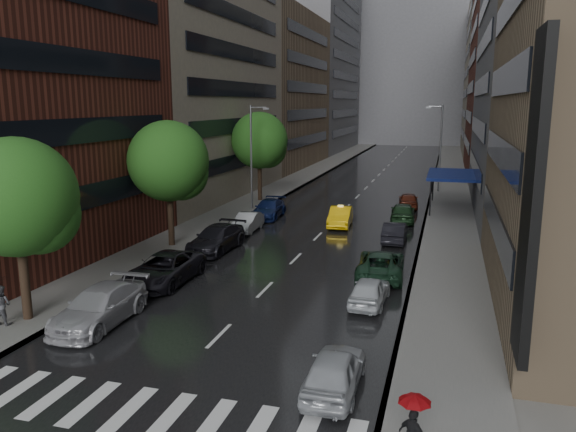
# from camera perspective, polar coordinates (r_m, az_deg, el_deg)

# --- Properties ---
(ground) EXTENTS (220.00, 220.00, 0.00)m
(ground) POSITION_cam_1_polar(r_m,az_deg,el_deg) (20.36, -11.56, -16.18)
(ground) COLOR gray
(ground) RESTS_ON ground
(road) EXTENTS (14.00, 140.00, 0.01)m
(road) POSITION_cam_1_polar(r_m,az_deg,el_deg) (67.11, 8.41, 3.33)
(road) COLOR black
(road) RESTS_ON ground
(sidewalk_left) EXTENTS (4.00, 140.00, 0.15)m
(sidewalk_left) POSITION_cam_1_polar(r_m,az_deg,el_deg) (68.83, 0.95, 3.71)
(sidewalk_left) COLOR gray
(sidewalk_left) RESTS_ON ground
(sidewalk_right) EXTENTS (4.00, 140.00, 0.15)m
(sidewalk_right) POSITION_cam_1_polar(r_m,az_deg,el_deg) (66.54, 16.12, 2.99)
(sidewalk_right) COLOR gray
(sidewalk_right) RESTS_ON ground
(crosswalk) EXTENTS (13.15, 2.80, 0.01)m
(crosswalk) POSITION_cam_1_polar(r_m,az_deg,el_deg) (18.74, -13.95, -18.85)
(crosswalk) COLOR silver
(crosswalk) RESTS_ON ground
(buildings_left) EXTENTS (8.00, 108.00, 38.00)m
(buildings_left) POSITION_cam_1_polar(r_m,az_deg,el_deg) (78.60, -1.68, 16.30)
(buildings_left) COLOR maroon
(buildings_left) RESTS_ON ground
(buildings_right) EXTENTS (8.05, 109.10, 36.00)m
(buildings_right) POSITION_cam_1_polar(r_m,az_deg,el_deg) (73.09, 21.67, 15.14)
(buildings_right) COLOR #937A5B
(buildings_right) RESTS_ON ground
(building_far) EXTENTS (40.00, 14.00, 32.00)m
(building_far) POSITION_cam_1_polar(r_m,az_deg,el_deg) (134.33, 12.61, 14.04)
(building_far) COLOR slate
(building_far) RESTS_ON ground
(tree_near) EXTENTS (5.03, 5.03, 8.01)m
(tree_near) POSITION_cam_1_polar(r_m,az_deg,el_deg) (25.97, -25.86, 1.71)
(tree_near) COLOR #382619
(tree_near) RESTS_ON ground
(tree_mid) EXTENTS (5.20, 5.20, 8.28)m
(tree_mid) POSITION_cam_1_polar(r_m,az_deg,el_deg) (36.87, -12.05, 5.46)
(tree_mid) COLOR #382619
(tree_mid) RESTS_ON ground
(tree_far) EXTENTS (5.35, 5.35, 8.53)m
(tree_far) POSITION_cam_1_polar(r_m,az_deg,el_deg) (53.45, -2.92, 7.67)
(tree_far) COLOR #382619
(tree_far) RESTS_ON ground
(taxi) EXTENTS (1.94, 4.67, 1.50)m
(taxi) POSITION_cam_1_polar(r_m,az_deg,el_deg) (43.26, 5.35, -0.07)
(taxi) COLOR yellow
(taxi) RESTS_ON ground
(parked_cars_left) EXTENTS (2.64, 28.99, 1.60)m
(parked_cars_left) POSITION_cam_1_polar(r_m,az_deg,el_deg) (34.35, -8.72, -3.16)
(parked_cars_left) COLOR #A9A8AE
(parked_cars_left) RESTS_ON ground
(parked_cars_right) EXTENTS (2.75, 38.28, 1.59)m
(parked_cars_right) POSITION_cam_1_polar(r_m,az_deg,el_deg) (35.49, 10.27, -2.80)
(parked_cars_right) COLOR #ADB1B7
(parked_cars_right) RESTS_ON ground
(ped_black_umbrella) EXTENTS (0.96, 0.98, 2.09)m
(ped_black_umbrella) POSITION_cam_1_polar(r_m,az_deg,el_deg) (26.67, -27.19, -7.27)
(ped_black_umbrella) COLOR #58575D
(ped_black_umbrella) RESTS_ON sidewalk_left
(ped_red_umbrella) EXTENTS (0.95, 0.87, 2.01)m
(ped_red_umbrella) POSITION_cam_1_polar(r_m,az_deg,el_deg) (15.57, 12.64, -19.87)
(ped_red_umbrella) COLOR black
(ped_red_umbrella) RESTS_ON sidewalk_right
(street_lamp_left) EXTENTS (1.74, 0.22, 9.00)m
(street_lamp_left) POSITION_cam_1_polar(r_m,az_deg,el_deg) (48.91, -3.67, 6.19)
(street_lamp_left) COLOR gray
(street_lamp_left) RESTS_ON sidewalk_left
(street_lamp_right) EXTENTS (1.74, 0.22, 9.00)m
(street_lamp_right) POSITION_cam_1_polar(r_m,az_deg,el_deg) (61.06, 15.16, 6.87)
(street_lamp_right) COLOR gray
(street_lamp_right) RESTS_ON sidewalk_right
(awning) EXTENTS (4.00, 8.00, 3.12)m
(awning) POSITION_cam_1_polar(r_m,az_deg,el_deg) (51.27, 16.26, 4.03)
(awning) COLOR navy
(awning) RESTS_ON sidewalk_right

